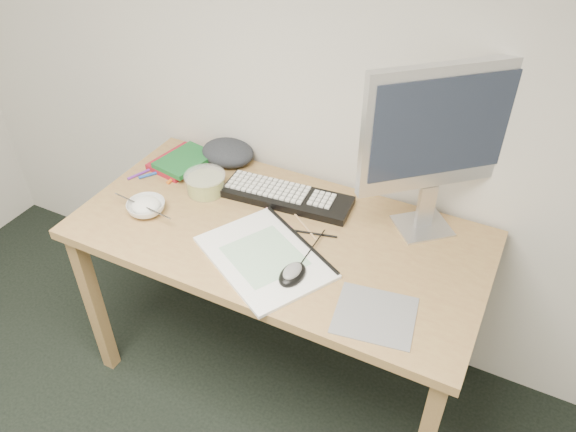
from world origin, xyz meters
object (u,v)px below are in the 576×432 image
Objects in this scene: sketchpad at (265,257)px; rice_bowl at (146,208)px; desk at (279,249)px; monitor at (440,133)px; keyboard at (287,197)px.

sketchpad is 0.49m from rice_bowl.
rice_bowl is (-0.49, 0.03, 0.02)m from sketchpad.
desk is 3.35× the size of sketchpad.
monitor reaches higher than sketchpad.
desk is 10.40× the size of rice_bowl.
keyboard is 3.52× the size of rice_bowl.
monitor reaches higher than rice_bowl.
monitor is (0.48, 0.07, 0.35)m from keyboard.
rice_bowl reaches higher than desk.
desk is at bearing 167.77° from monitor.
desk is 0.49m from rice_bowl.
rice_bowl is at bearing -153.44° from sketchpad.
monitor reaches higher than keyboard.
sketchpad is at bearing -80.48° from desk.
keyboard is 0.60m from monitor.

